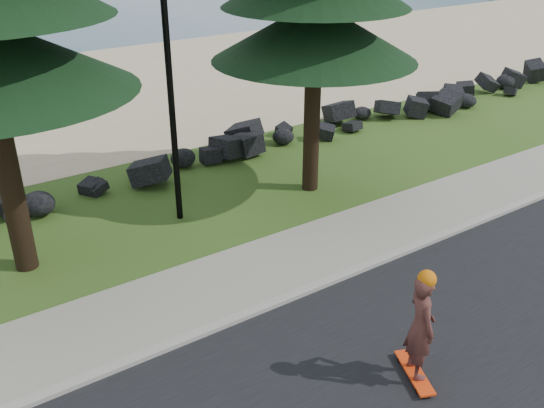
% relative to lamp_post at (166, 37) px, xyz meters
% --- Properties ---
extents(ground, '(160.00, 160.00, 0.00)m').
position_rel_lamp_post_xyz_m(ground, '(0.00, -3.20, -4.13)').
color(ground, '#35561A').
rests_on(ground, ground).
extents(kerb, '(160.00, 0.20, 0.10)m').
position_rel_lamp_post_xyz_m(kerb, '(0.00, -4.10, -4.08)').
color(kerb, '#9F9D8F').
rests_on(kerb, ground).
extents(sidewalk, '(160.00, 2.00, 0.08)m').
position_rel_lamp_post_xyz_m(sidewalk, '(0.00, -3.00, -4.09)').
color(sidewalk, gray).
rests_on(sidewalk, ground).
extents(beach_sand, '(160.00, 15.00, 0.01)m').
position_rel_lamp_post_xyz_m(beach_sand, '(0.00, 11.30, -4.13)').
color(beach_sand, tan).
rests_on(beach_sand, ground).
extents(seawall_boulders, '(60.00, 2.40, 1.10)m').
position_rel_lamp_post_xyz_m(seawall_boulders, '(0.00, 2.40, -4.13)').
color(seawall_boulders, black).
rests_on(seawall_boulders, ground).
extents(lamp_post, '(0.25, 0.14, 8.14)m').
position_rel_lamp_post_xyz_m(lamp_post, '(0.00, 0.00, 0.00)').
color(lamp_post, black).
rests_on(lamp_post, ground).
extents(skateboarder, '(0.63, 1.04, 1.91)m').
position_rel_lamp_post_xyz_m(skateboarder, '(0.58, -6.84, -3.17)').
color(skateboarder, '#EC3A0D').
rests_on(skateboarder, ground).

